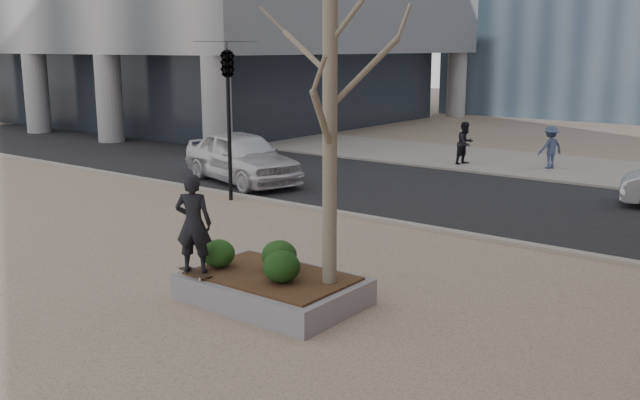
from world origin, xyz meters
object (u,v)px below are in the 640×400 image
Objects in this scene: skateboard at (195,274)px; planter at (273,289)px; skateboarder at (193,223)px; police_car at (242,157)px.

planter is at bearing 45.67° from skateboard.
skateboarder is 0.35× the size of police_car.
skateboard is at bearing -145.08° from planter.
planter is 3.85× the size of skateboard.
skateboard is at bearing 180.00° from skateboarder.
planter is at bearing -117.81° from police_car.
skateboarder reaches higher than skateboard.
skateboard is at bearing -124.68° from police_car.
police_car reaches higher than planter.
skateboard is 0.90m from skateboarder.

